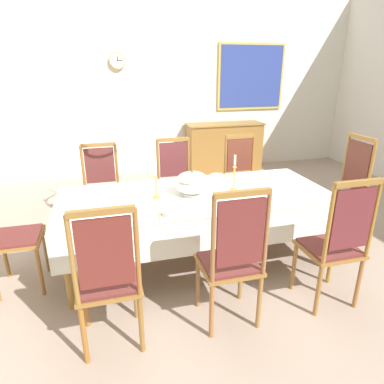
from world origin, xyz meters
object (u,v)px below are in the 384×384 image
at_px(bowl_far_left, 197,179).
at_px(candlestick_west, 156,185).
at_px(spoon_secondary, 226,176).
at_px(candlestick_east, 234,176).
at_px(chair_south_a, 108,277).
at_px(chair_north_b, 176,181).
at_px(bowl_near_right, 217,176).
at_px(chair_north_c, 242,175).
at_px(soup_tureen, 192,183).
at_px(sideboard, 224,147).
at_px(dining_table, 196,201).
at_px(framed_painting, 251,77).
at_px(chair_south_c, 336,242).
at_px(chair_head_west, 5,227).
at_px(spoon_primary, 160,215).
at_px(mounted_clock, 117,61).
at_px(chair_south_b, 232,257).
at_px(bowl_near_left, 174,213).
at_px(chair_north_a, 102,188).
at_px(chair_head_east, 344,190).

bearing_deg(bowl_far_left, candlestick_west, -142.35).
bearing_deg(candlestick_west, spoon_secondary, 28.03).
bearing_deg(candlestick_east, chair_south_a, -143.43).
height_order(chair_north_b, bowl_near_right, chair_north_b).
distance_m(chair_south_a, candlestick_west, 1.11).
bearing_deg(chair_north_c, soup_tureen, 45.16).
distance_m(spoon_secondary, sideboard, 2.71).
relative_size(dining_table, sideboard, 1.81).
bearing_deg(framed_painting, chair_north_c, -115.62).
distance_m(candlestick_east, framed_painting, 3.71).
relative_size(chair_south_a, bowl_near_right, 6.96).
relative_size(chair_south_c, candlestick_east, 3.15).
xyz_separation_m(dining_table, chair_head_west, (-1.71, 0.00, -0.06)).
relative_size(soup_tureen, sideboard, 0.22).
xyz_separation_m(dining_table, candlestick_west, (-0.39, 0.00, 0.20)).
bearing_deg(spoon_primary, mounted_clock, 101.66).
bearing_deg(chair_south_b, mounted_clock, 96.31).
bearing_deg(sideboard, chair_north_c, 75.99).
xyz_separation_m(bowl_near_left, framed_painting, (2.32, 3.67, 0.95)).
bearing_deg(chair_north_b, spoon_primary, 71.93).
distance_m(chair_north_a, framed_painting, 3.87).
distance_m(chair_north_a, sideboard, 3.08).
distance_m(chair_north_a, spoon_primary, 1.43).
bearing_deg(chair_head_west, chair_head_east, 90.00).
xyz_separation_m(chair_north_c, spoon_primary, (-1.33, -1.34, 0.18)).
relative_size(chair_south_c, bowl_far_left, 6.38).
bearing_deg(chair_south_b, candlestick_east, 67.98).
xyz_separation_m(chair_south_b, framed_painting, (2.00, 4.19, 1.12)).
bearing_deg(dining_table, candlestick_west, 180.00).
relative_size(dining_table, chair_north_a, 2.44).
bearing_deg(candlestick_west, framed_painting, 53.59).
height_order(chair_south_c, chair_north_c, chair_south_c).
bearing_deg(dining_table, sideboard, 64.76).
relative_size(bowl_near_left, spoon_primary, 1.01).
bearing_deg(candlestick_east, spoon_primary, -154.07).
relative_size(chair_south_c, bowl_near_left, 6.47).
xyz_separation_m(chair_head_east, mounted_clock, (-2.17, 3.23, 1.38)).
height_order(dining_table, spoon_secondary, spoon_secondary).
height_order(candlestick_west, mounted_clock, mounted_clock).
bearing_deg(bowl_near_left, chair_head_east, 11.83).
height_order(chair_north_a, chair_north_c, chair_north_c).
relative_size(chair_north_c, candlestick_west, 3.37).
relative_size(chair_south_a, bowl_near_left, 6.38).
xyz_separation_m(chair_north_c, sideboard, (0.51, 2.05, -0.11)).
xyz_separation_m(chair_head_west, candlestick_west, (1.32, 0.00, 0.25)).
distance_m(soup_tureen, bowl_near_right, 0.61).
bearing_deg(sideboard, chair_south_b, 70.40).
bearing_deg(chair_head_east, chair_south_c, 139.31).
bearing_deg(dining_table, chair_south_c, -46.53).
height_order(candlestick_east, bowl_near_left, candlestick_east).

